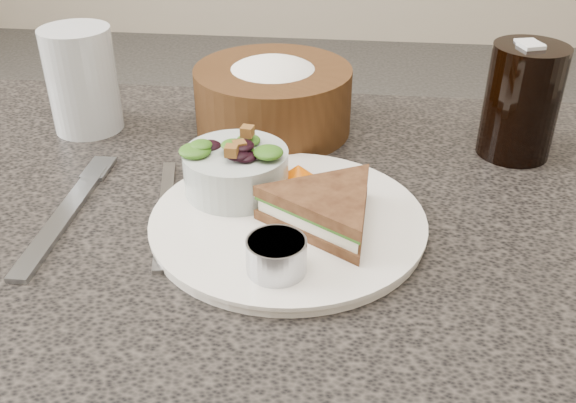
# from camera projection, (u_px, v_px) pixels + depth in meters

# --- Properties ---
(dinner_plate) EXTENTS (0.27, 0.27, 0.01)m
(dinner_plate) POSITION_uv_depth(u_px,v_px,m) (288.00, 222.00, 0.64)
(dinner_plate) COLOR silver
(dinner_plate) RESTS_ON dining_table
(sandwich) EXTENTS (0.20, 0.20, 0.04)m
(sandwich) POSITION_uv_depth(u_px,v_px,m) (327.00, 209.00, 0.61)
(sandwich) COLOR brown
(sandwich) RESTS_ON dinner_plate
(salad_bowl) EXTENTS (0.15, 0.15, 0.06)m
(salad_bowl) POSITION_uv_depth(u_px,v_px,m) (236.00, 164.00, 0.67)
(salad_bowl) COLOR #A9B3AF
(salad_bowl) RESTS_ON dinner_plate
(dressing_ramekin) EXTENTS (0.06, 0.06, 0.03)m
(dressing_ramekin) POSITION_uv_depth(u_px,v_px,m) (276.00, 256.00, 0.56)
(dressing_ramekin) COLOR #A6A9B2
(dressing_ramekin) RESTS_ON dinner_plate
(orange_wedge) EXTENTS (0.07, 0.07, 0.03)m
(orange_wedge) POSITION_uv_depth(u_px,v_px,m) (298.00, 176.00, 0.68)
(orange_wedge) COLOR #FF6601
(orange_wedge) RESTS_ON dinner_plate
(fork) EXTENTS (0.02, 0.21, 0.01)m
(fork) POSITION_uv_depth(u_px,v_px,m) (63.00, 217.00, 0.65)
(fork) COLOR #A2A7AE
(fork) RESTS_ON dining_table
(knife) EXTENTS (0.06, 0.21, 0.00)m
(knife) POSITION_uv_depth(u_px,v_px,m) (165.00, 211.00, 0.66)
(knife) COLOR #94969A
(knife) RESTS_ON dining_table
(bread_basket) EXTENTS (0.22, 0.22, 0.11)m
(bread_basket) POSITION_uv_depth(u_px,v_px,m) (273.00, 89.00, 0.81)
(bread_basket) COLOR #553318
(bread_basket) RESTS_ON dining_table
(cola_glass) EXTENTS (0.09, 0.09, 0.15)m
(cola_glass) POSITION_uv_depth(u_px,v_px,m) (523.00, 97.00, 0.74)
(cola_glass) COLOR black
(cola_glass) RESTS_ON dining_table
(water_glass) EXTENTS (0.09, 0.09, 0.13)m
(water_glass) POSITION_uv_depth(u_px,v_px,m) (82.00, 80.00, 0.81)
(water_glass) COLOR silver
(water_glass) RESTS_ON dining_table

